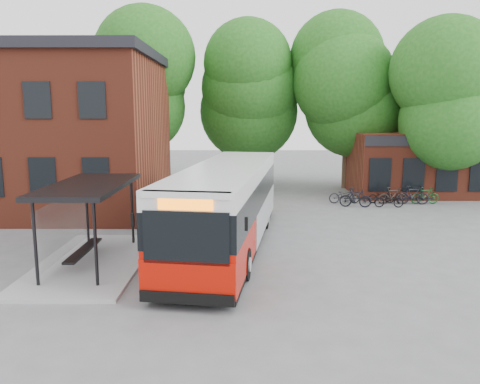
{
  "coord_description": "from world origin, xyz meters",
  "views": [
    {
      "loc": [
        0.77,
        -16.76,
        5.25
      ],
      "look_at": [
        0.67,
        2.41,
        2.0
      ],
      "focal_mm": 35.0,
      "sensor_mm": 36.0,
      "label": 1
    }
  ],
  "objects_px": {
    "bus_shelter": "(91,224)",
    "bicycle_2": "(381,196)",
    "bicycle_7": "(425,195)",
    "bicycle_0": "(344,195)",
    "bicycle_3": "(393,196)",
    "bicycle_1": "(355,198)",
    "bicycle_4": "(389,200)",
    "bicycle_5": "(413,195)",
    "city_bus": "(228,206)"
  },
  "relations": [
    {
      "from": "bicycle_4",
      "to": "city_bus",
      "type": "bearing_deg",
      "value": 134.82
    },
    {
      "from": "bicycle_3",
      "to": "bicycle_5",
      "type": "distance_m",
      "value": 1.18
    },
    {
      "from": "city_bus",
      "to": "bicycle_3",
      "type": "height_order",
      "value": "city_bus"
    },
    {
      "from": "bus_shelter",
      "to": "bicycle_2",
      "type": "bearing_deg",
      "value": 40.13
    },
    {
      "from": "bus_shelter",
      "to": "bicycle_2",
      "type": "distance_m",
      "value": 17.64
    },
    {
      "from": "city_bus",
      "to": "bicycle_7",
      "type": "bearing_deg",
      "value": 46.38
    },
    {
      "from": "bicycle_3",
      "to": "bicycle_4",
      "type": "distance_m",
      "value": 1.0
    },
    {
      "from": "bus_shelter",
      "to": "bicycle_3",
      "type": "xyz_separation_m",
      "value": [
        13.98,
        10.93,
        -0.94
      ]
    },
    {
      "from": "bicycle_7",
      "to": "bicycle_4",
      "type": "bearing_deg",
      "value": 108.89
    },
    {
      "from": "bicycle_1",
      "to": "bicycle_5",
      "type": "distance_m",
      "value": 3.63
    },
    {
      "from": "bicycle_2",
      "to": "bicycle_7",
      "type": "relative_size",
      "value": 0.93
    },
    {
      "from": "bus_shelter",
      "to": "bicycle_3",
      "type": "bearing_deg",
      "value": 38.01
    },
    {
      "from": "bicycle_4",
      "to": "bicycle_5",
      "type": "height_order",
      "value": "bicycle_5"
    },
    {
      "from": "bicycle_2",
      "to": "bicycle_5",
      "type": "distance_m",
      "value": 1.76
    },
    {
      "from": "city_bus",
      "to": "bicycle_0",
      "type": "relative_size",
      "value": 7.08
    },
    {
      "from": "city_bus",
      "to": "bicycle_3",
      "type": "bearing_deg",
      "value": 51.21
    },
    {
      "from": "bicycle_0",
      "to": "bicycle_1",
      "type": "relative_size",
      "value": 1.02
    },
    {
      "from": "bus_shelter",
      "to": "bicycle_2",
      "type": "xyz_separation_m",
      "value": [
        13.46,
        11.35,
        -1.04
      ]
    },
    {
      "from": "bicycle_5",
      "to": "bicycle_0",
      "type": "bearing_deg",
      "value": 88.39
    },
    {
      "from": "bicycle_1",
      "to": "bicycle_4",
      "type": "bearing_deg",
      "value": -81.05
    },
    {
      "from": "city_bus",
      "to": "bicycle_4",
      "type": "bearing_deg",
      "value": 49.72
    },
    {
      "from": "bicycle_7",
      "to": "bicycle_1",
      "type": "bearing_deg",
      "value": 98.57
    },
    {
      "from": "bicycle_2",
      "to": "bicycle_3",
      "type": "xyz_separation_m",
      "value": [
        0.52,
        -0.42,
        0.1
      ]
    },
    {
      "from": "bus_shelter",
      "to": "bicycle_1",
      "type": "relative_size",
      "value": 3.96
    },
    {
      "from": "bicycle_4",
      "to": "bicycle_5",
      "type": "relative_size",
      "value": 0.88
    },
    {
      "from": "bicycle_0",
      "to": "bicycle_7",
      "type": "distance_m",
      "value": 4.66
    },
    {
      "from": "bicycle_0",
      "to": "bicycle_5",
      "type": "xyz_separation_m",
      "value": [
        3.9,
        -0.33,
        0.07
      ]
    },
    {
      "from": "city_bus",
      "to": "bicycle_1",
      "type": "bearing_deg",
      "value": 56.76
    },
    {
      "from": "bicycle_7",
      "to": "bicycle_2",
      "type": "bearing_deg",
      "value": 79.81
    },
    {
      "from": "bus_shelter",
      "to": "bicycle_3",
      "type": "distance_m",
      "value": 17.77
    },
    {
      "from": "bicycle_7",
      "to": "city_bus",
      "type": "bearing_deg",
      "value": 124.1
    },
    {
      "from": "bicycle_5",
      "to": "bicycle_7",
      "type": "xyz_separation_m",
      "value": [
        0.75,
        0.16,
        -0.05
      ]
    },
    {
      "from": "bicycle_2",
      "to": "bicycle_1",
      "type": "bearing_deg",
      "value": 122.44
    },
    {
      "from": "bicycle_2",
      "to": "bicycle_3",
      "type": "bearing_deg",
      "value": -130.17
    },
    {
      "from": "city_bus",
      "to": "bicycle_0",
      "type": "distance_m",
      "value": 11.23
    },
    {
      "from": "bicycle_0",
      "to": "bicycle_2",
      "type": "relative_size",
      "value": 1.16
    },
    {
      "from": "bicycle_1",
      "to": "bicycle_3",
      "type": "relative_size",
      "value": 1.05
    },
    {
      "from": "bicycle_0",
      "to": "bicycle_5",
      "type": "height_order",
      "value": "bicycle_5"
    },
    {
      "from": "bicycle_1",
      "to": "bicycle_2",
      "type": "distance_m",
      "value": 2.21
    },
    {
      "from": "bicycle_3",
      "to": "bicycle_1",
      "type": "bearing_deg",
      "value": 106.16
    },
    {
      "from": "bicycle_0",
      "to": "bicycle_3",
      "type": "relative_size",
      "value": 1.07
    },
    {
      "from": "bicycle_2",
      "to": "city_bus",
      "type": "bearing_deg",
      "value": 134.7
    },
    {
      "from": "bicycle_1",
      "to": "bus_shelter",
      "type": "bearing_deg",
      "value": 141.71
    },
    {
      "from": "bicycle_2",
      "to": "bicycle_7",
      "type": "distance_m",
      "value": 2.47
    },
    {
      "from": "bicycle_1",
      "to": "bicycle_7",
      "type": "distance_m",
      "value": 4.4
    },
    {
      "from": "city_bus",
      "to": "bicycle_2",
      "type": "height_order",
      "value": "city_bus"
    },
    {
      "from": "bicycle_4",
      "to": "bicycle_3",
      "type": "bearing_deg",
      "value": -25.69
    },
    {
      "from": "bus_shelter",
      "to": "bicycle_2",
      "type": "height_order",
      "value": "bus_shelter"
    },
    {
      "from": "bus_shelter",
      "to": "bicycle_1",
      "type": "xyz_separation_m",
      "value": [
        11.63,
        10.12,
        -0.92
      ]
    },
    {
      "from": "city_bus",
      "to": "bicycle_2",
      "type": "bearing_deg",
      "value": 54.21
    }
  ]
}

